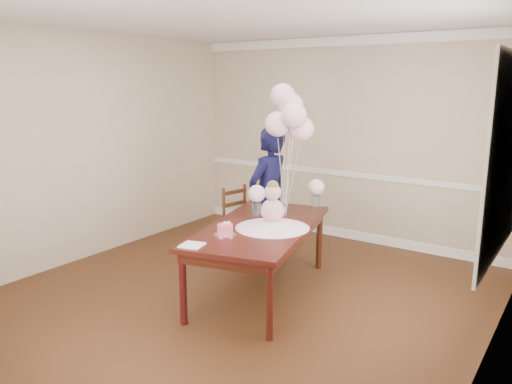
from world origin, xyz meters
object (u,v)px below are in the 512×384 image
object	(u,v)px
woman	(268,199)
dining_table_top	(260,227)
birthday_cake	(225,229)
dining_chair_seat	(244,231)

from	to	relation	value
woman	dining_table_top	bearing A→B (deg)	31.96
dining_table_top	woman	distance (m)	0.73
dining_table_top	birthday_cake	size ratio (longest dim) A/B	13.33
dining_table_top	birthday_cake	world-z (taller)	birthday_cake
dining_chair_seat	dining_table_top	bearing A→B (deg)	-30.21
dining_table_top	dining_chair_seat	distance (m)	0.91
dining_table_top	dining_chair_seat	world-z (taller)	dining_table_top
dining_table_top	woman	bearing A→B (deg)	102.59
dining_table_top	dining_chair_seat	size ratio (longest dim) A/B	4.88
dining_chair_seat	woman	world-z (taller)	woman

